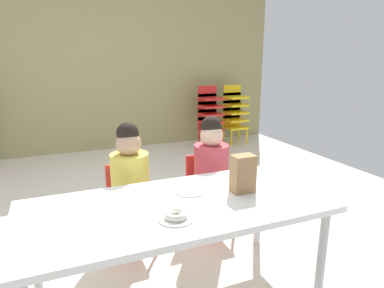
{
  "coord_description": "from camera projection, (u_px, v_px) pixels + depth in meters",
  "views": [
    {
      "loc": [
        -0.44,
        -2.42,
        1.33
      ],
      "look_at": [
        0.31,
        -0.62,
        0.83
      ],
      "focal_mm": 31.16,
      "sensor_mm": 36.0,
      "label": 1
    }
  ],
  "objects": [
    {
      "name": "paper_plate_center_table",
      "position": [
        190.0,
        191.0,
        1.94
      ],
      "size": [
        0.18,
        0.18,
        0.01
      ],
      "primitive_type": "cylinder",
      "color": "white",
      "rests_on": "craft_table"
    },
    {
      "name": "donut_powdered_on_plate",
      "position": [
        176.0,
        214.0,
        1.6
      ],
      "size": [
        0.12,
        0.12,
        0.03
      ],
      "primitive_type": "torus",
      "color": "white",
      "rests_on": "craft_table"
    },
    {
      "name": "ground_plane",
      "position": [
        127.0,
        231.0,
        2.67
      ],
      "size": [
        5.89,
        5.19,
        0.02
      ],
      "color": "silver"
    },
    {
      "name": "paper_bag_brown",
      "position": [
        243.0,
        174.0,
        1.91
      ],
      "size": [
        0.13,
        0.09,
        0.22
      ],
      "primitive_type": "cube",
      "color": "#9E754C",
      "rests_on": "craft_table"
    },
    {
      "name": "kid_chair_red_stack",
      "position": [
        210.0,
        113.0,
        5.11
      ],
      "size": [
        0.32,
        0.3,
        0.92
      ],
      "color": "red",
      "rests_on": "ground_plane"
    },
    {
      "name": "craft_table",
      "position": [
        177.0,
        212.0,
        1.79
      ],
      "size": [
        1.64,
        0.75,
        0.58
      ],
      "color": "white",
      "rests_on": "ground_plane"
    },
    {
      "name": "paper_plate_near_edge",
      "position": [
        176.0,
        218.0,
        1.61
      ],
      "size": [
        0.18,
        0.18,
        0.01
      ],
      "primitive_type": "cylinder",
      "color": "white",
      "rests_on": "craft_table"
    },
    {
      "name": "back_wall",
      "position": [
        83.0,
        63.0,
        4.66
      ],
      "size": [
        5.89,
        0.1,
        2.53
      ],
      "primitive_type": "cube",
      "color": "tan",
      "rests_on": "ground_plane"
    },
    {
      "name": "seated_child_middle_seat",
      "position": [
        211.0,
        165.0,
        2.51
      ],
      "size": [
        0.32,
        0.32,
        0.92
      ],
      "color": "red",
      "rests_on": "ground_plane"
    },
    {
      "name": "seated_child_near_camera",
      "position": [
        130.0,
        175.0,
        2.28
      ],
      "size": [
        0.32,
        0.32,
        0.92
      ],
      "color": "red",
      "rests_on": "ground_plane"
    },
    {
      "name": "kid_chair_yellow_stack",
      "position": [
        235.0,
        111.0,
        5.27
      ],
      "size": [
        0.32,
        0.3,
        0.92
      ],
      "color": "yellow",
      "rests_on": "ground_plane"
    }
  ]
}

